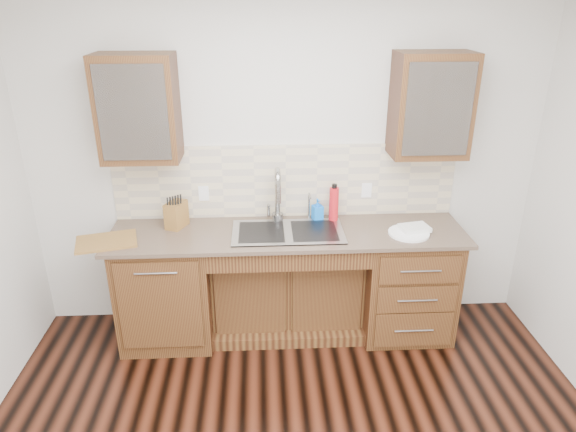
{
  "coord_description": "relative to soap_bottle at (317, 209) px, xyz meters",
  "views": [
    {
      "loc": [
        -0.19,
        -2.1,
        2.55
      ],
      "look_at": [
        0.0,
        1.4,
        1.05
      ],
      "focal_mm": 32.0,
      "sensor_mm": 36.0,
      "label": 1
    }
  ],
  "objects": [
    {
      "name": "upper_cabinet_left",
      "position": [
        -1.3,
        -0.07,
        0.83
      ],
      "size": [
        0.55,
        0.34,
        0.75
      ],
      "primitive_type": "cube",
      "color": "#593014",
      "rests_on": "wall_back"
    },
    {
      "name": "base_cabinet_center",
      "position": [
        -0.25,
        -0.12,
        -0.65
      ],
      "size": [
        1.2,
        0.44,
        0.7
      ],
      "primitive_type": "cube",
      "color": "#593014",
      "rests_on": "ground"
    },
    {
      "name": "upper_cabinet_right",
      "position": [
        0.8,
        -0.07,
        0.83
      ],
      "size": [
        0.55,
        0.34,
        0.75
      ],
      "primitive_type": "cube",
      "color": "#593014",
      "rests_on": "wall_back"
    },
    {
      "name": "knife_block",
      "position": [
        -1.1,
        -0.08,
        0.01
      ],
      "size": [
        0.17,
        0.21,
        0.2
      ],
      "primitive_type": "cube",
      "rotation": [
        0.0,
        0.0,
        -0.41
      ],
      "color": "brown",
      "rests_on": "countertop"
    },
    {
      "name": "plate",
      "position": [
        0.66,
        -0.31,
        -0.08
      ],
      "size": [
        0.35,
        0.35,
        0.02
      ],
      "primitive_type": "cylinder",
      "rotation": [
        0.0,
        0.0,
        0.15
      ],
      "color": "white",
      "rests_on": "countertop"
    },
    {
      "name": "filter_tap",
      "position": [
        -0.07,
        0.0,
        0.03
      ],
      "size": [
        0.02,
        0.02,
        0.24
      ],
      "primitive_type": "cylinder",
      "color": "#999993",
      "rests_on": "countertop"
    },
    {
      "name": "cup_right_b",
      "position": [
        0.85,
        -0.07,
        0.78
      ],
      "size": [
        0.15,
        0.15,
        0.1
      ],
      "primitive_type": "imported",
      "rotation": [
        0.0,
        0.0,
        -0.43
      ],
      "color": "white",
      "rests_on": "upper_cabinet_right"
    },
    {
      "name": "cup_left_b",
      "position": [
        -1.24,
        -0.07,
        0.78
      ],
      "size": [
        0.12,
        0.12,
        0.1
      ],
      "primitive_type": "imported",
      "rotation": [
        0.0,
        0.0,
        0.17
      ],
      "color": "white",
      "rests_on": "upper_cabinet_left"
    },
    {
      "name": "outlet_right",
      "position": [
        0.4,
        0.08,
        0.12
      ],
      "size": [
        0.08,
        0.01,
        0.12
      ],
      "primitive_type": "cube",
      "color": "white",
      "rests_on": "backsplash"
    },
    {
      "name": "outlet_left",
      "position": [
        -0.9,
        0.08,
        0.12
      ],
      "size": [
        0.08,
        0.01,
        0.12
      ],
      "primitive_type": "cube",
      "color": "white",
      "rests_on": "backsplash"
    },
    {
      "name": "base_cabinet_left",
      "position": [
        -1.2,
        -0.21,
        -0.56
      ],
      "size": [
        0.7,
        0.62,
        0.88
      ],
      "primitive_type": "cube",
      "color": "#593014",
      "rests_on": "ground"
    },
    {
      "name": "base_cabinet_right",
      "position": [
        0.7,
        -0.21,
        -0.56
      ],
      "size": [
        0.7,
        0.62,
        0.88
      ],
      "primitive_type": "cube",
      "color": "#593014",
      "rests_on": "ground"
    },
    {
      "name": "cup_right_a",
      "position": [
        0.65,
        -0.07,
        0.78
      ],
      "size": [
        0.15,
        0.15,
        0.09
      ],
      "primitive_type": "imported",
      "rotation": [
        0.0,
        0.0,
        0.31
      ],
      "color": "white",
      "rests_on": "upper_cabinet_right"
    },
    {
      "name": "countertop",
      "position": [
        -0.25,
        -0.22,
        -0.1
      ],
      "size": [
        2.7,
        0.65,
        0.03
      ],
      "primitive_type": "cube",
      "color": "#84705B",
      "rests_on": "base_cabinet_left"
    },
    {
      "name": "cutting_board",
      "position": [
        -1.57,
        -0.34,
        -0.08
      ],
      "size": [
        0.48,
        0.39,
        0.02
      ],
      "primitive_type": "cube",
      "rotation": [
        0.0,
        0.0,
        0.26
      ],
      "color": "#965939",
      "rests_on": "countertop"
    },
    {
      "name": "cup_left_a",
      "position": [
        -1.43,
        -0.07,
        0.78
      ],
      "size": [
        0.17,
        0.17,
        0.1
      ],
      "primitive_type": "imported",
      "rotation": [
        0.0,
        0.0,
        0.4
      ],
      "color": "white",
      "rests_on": "upper_cabinet_left"
    },
    {
      "name": "dish_towel",
      "position": [
        0.71,
        -0.28,
        -0.05
      ],
      "size": [
        0.24,
        0.19,
        0.03
      ],
      "primitive_type": "cube",
      "rotation": [
        0.0,
        0.0,
        0.2
      ],
      "color": "#EBEAC6",
      "rests_on": "plate"
    },
    {
      "name": "faucet",
      "position": [
        -0.32,
        -0.01,
        0.11
      ],
      "size": [
        0.04,
        0.04,
        0.4
      ],
      "primitive_type": "cylinder",
      "color": "#999993",
      "rests_on": "countertop"
    },
    {
      "name": "wall_back",
      "position": [
        -0.25,
        0.15,
        0.35
      ],
      "size": [
        4.0,
        0.1,
        2.7
      ],
      "primitive_type": "cube",
      "color": "silver",
      "rests_on": "ground"
    },
    {
      "name": "backsplash",
      "position": [
        -0.25,
        0.09,
        0.21
      ],
      "size": [
        2.7,
        0.02,
        0.59
      ],
      "primitive_type": "cube",
      "color": "beige",
      "rests_on": "wall_back"
    },
    {
      "name": "water_bottle",
      "position": [
        0.12,
        -0.03,
        0.05
      ],
      "size": [
        0.09,
        0.09,
        0.28
      ],
      "primitive_type": "cylinder",
      "rotation": [
        0.0,
        0.0,
        -0.26
      ],
      "color": "red",
      "rests_on": "countertop"
    },
    {
      "name": "soap_bottle",
      "position": [
        0.0,
        0.0,
        0.0
      ],
      "size": [
        0.1,
        0.1,
        0.17
      ],
      "primitive_type": "imported",
      "rotation": [
        0.0,
        0.0,
        0.29
      ],
      "color": "blue",
      "rests_on": "countertop"
    },
    {
      "name": "sink",
      "position": [
        -0.25,
        -0.24,
        -0.17
      ],
      "size": [
        0.84,
        0.46,
        0.19
      ],
      "primitive_type": "cube",
      "color": "#9E9EA5",
      "rests_on": "countertop"
    }
  ]
}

